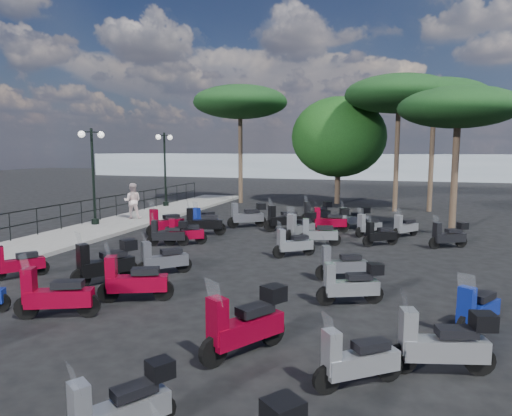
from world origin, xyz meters
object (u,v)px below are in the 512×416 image
(scooter_19, at_px, (357,361))
(pine_0, at_px, (399,94))
(scooter_1, at_px, (18,264))
(scooter_26, at_px, (477,310))
(scooter_4, at_px, (165,223))
(scooter_28, at_px, (368,226))
(scooter_24, at_px, (443,344))
(broadleaf_tree, at_px, (339,137))
(pine_1, at_px, (434,97))
(pine_3, at_px, (458,108))
(scooter_16, at_px, (283,219))
(scooter_21, at_px, (380,235))
(scooter_10, at_px, (203,223))
(scooter_11, at_px, (247,216))
(scooter_13, at_px, (246,324))
(scooter_22, at_px, (301,227))
(scooter_29, at_px, (354,218))
(scooter_17, at_px, (317,212))
(scooter_31, at_px, (405,227))
(scooter_8, at_px, (163,260))
(scooter_14, at_px, (293,244))
(scooter_27, at_px, (449,236))
(scooter_9, at_px, (184,233))
(scooter_12, at_px, (121,408))
(scooter_7, at_px, (134,282))
(scooter_15, at_px, (318,234))
(pine_2, at_px, (240,102))
(lamp_post_2, at_px, (165,164))
(pedestrian_far, at_px, (133,201))
(scooter_23, at_px, (330,221))
(scooter_2, at_px, (106,263))
(lamp_post_1, at_px, (93,170))
(scooter_5, at_px, (204,219))
(scooter_30, at_px, (55,296))

(scooter_19, distance_m, pine_0, 22.02)
(scooter_1, xyz_separation_m, scooter_26, (11.70, -0.29, 0.02))
(scooter_4, bearing_deg, scooter_28, -131.96)
(scooter_24, height_order, broadleaf_tree, broadleaf_tree)
(scooter_19, bearing_deg, pine_1, -43.38)
(pine_0, xyz_separation_m, pine_3, (2.37, -7.31, -1.46))
(scooter_16, height_order, scooter_21, scooter_16)
(scooter_4, height_order, scooter_16, scooter_16)
(scooter_10, bearing_deg, scooter_11, -44.74)
(scooter_24, bearing_deg, pine_1, -17.35)
(scooter_13, xyz_separation_m, scooter_22, (-1.22, 10.53, -0.04))
(scooter_21, relative_size, scooter_29, 0.86)
(scooter_26, bearing_deg, scooter_17, -34.33)
(scooter_28, xyz_separation_m, scooter_31, (1.46, 0.20, 0.00))
(scooter_8, distance_m, scooter_14, 4.54)
(scooter_22, bearing_deg, scooter_27, -151.96)
(scooter_26, bearing_deg, scooter_9, 0.56)
(scooter_12, xyz_separation_m, broadleaf_tree, (-0.75, 26.15, 3.95))
(scooter_7, bearing_deg, scooter_12, -172.44)
(scooter_1, height_order, scooter_29, scooter_29)
(scooter_15, distance_m, scooter_16, 3.33)
(pine_2, bearing_deg, lamp_post_2, -130.21)
(pedestrian_far, xyz_separation_m, scooter_23, (9.94, -0.12, -0.51))
(scooter_2, bearing_deg, scooter_15, -93.00)
(scooter_22, relative_size, scooter_26, 1.13)
(scooter_24, bearing_deg, scooter_31, -12.48)
(scooter_7, relative_size, pine_1, 0.22)
(lamp_post_2, relative_size, scooter_7, 2.65)
(scooter_11, relative_size, scooter_22, 1.02)
(lamp_post_1, bearing_deg, scooter_26, -8.99)
(scooter_8, distance_m, scooter_23, 9.06)
(lamp_post_1, relative_size, scooter_5, 2.89)
(scooter_1, xyz_separation_m, scooter_23, (7.32, 9.83, 0.10))
(scooter_7, relative_size, pine_2, 0.22)
(scooter_26, relative_size, pine_0, 0.18)
(scooter_29, height_order, broadleaf_tree, broadleaf_tree)
(scooter_9, distance_m, scooter_26, 10.92)
(scooter_10, relative_size, scooter_24, 1.07)
(lamp_post_1, distance_m, scooter_17, 10.84)
(broadleaf_tree, height_order, pine_0, pine_0)
(scooter_12, bearing_deg, scooter_9, -34.51)
(scooter_11, height_order, scooter_24, scooter_11)
(scooter_10, bearing_deg, scooter_30, 166.68)
(scooter_19, distance_m, scooter_26, 3.58)
(scooter_19, height_order, scooter_24, scooter_24)
(pedestrian_far, distance_m, scooter_7, 12.70)
(scooter_5, xyz_separation_m, scooter_12, (5.29, -14.48, 0.01))
(scooter_7, bearing_deg, scooter_28, -48.16)
(scooter_28, height_order, pine_0, pine_0)
(scooter_11, bearing_deg, pine_2, -12.94)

